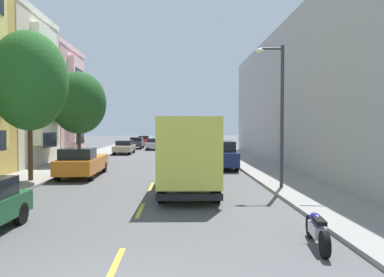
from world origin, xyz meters
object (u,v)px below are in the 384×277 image
street_lamp (279,105)px  delivery_box_truck (189,150)px  parked_motorcycle (317,230)px  moving_silver_sedan (154,144)px  street_tree_third (79,103)px  parked_sedan_champagne (124,147)px  street_tree_second (29,81)px  parked_hatchback_charcoal (136,143)px  parked_pickup_teal (198,139)px  parked_suv_navy (221,155)px  parked_sedan_red (144,140)px  parked_hatchback_black (204,146)px  parked_suv_sky (201,140)px  parked_pickup_orange (82,163)px

street_lamp → delivery_box_truck: (-4.15, -0.31, -2.05)m
delivery_box_truck → parked_motorcycle: 8.04m
moving_silver_sedan → parked_motorcycle: (6.55, -36.82, -0.34)m
street_tree_third → parked_sedan_champagne: (1.90, 10.41, -4.03)m
street_tree_second → parked_hatchback_charcoal: street_tree_second is taller
delivery_box_truck → parked_pickup_teal: 43.64m
delivery_box_truck → parked_suv_navy: (2.52, 8.84, -0.90)m
parked_suv_navy → parked_pickup_teal: 34.70m
street_tree_third → parked_hatchback_charcoal: size_ratio=1.76×
street_lamp → parked_sedan_red: (-10.24, 41.07, -3.18)m
parked_suv_navy → moving_silver_sedan: bearing=106.5°
parked_hatchback_black → parked_pickup_teal: bearing=89.1°
street_tree_third → delivery_box_truck: size_ratio=0.98×
delivery_box_truck → parked_suv_navy: delivery_box_truck is taller
parked_pickup_teal → street_lamp: bearing=-88.1°
parked_hatchback_black → parked_sedan_red: bearing=116.5°
street_tree_third → parked_hatchback_charcoal: street_tree_third is taller
street_lamp → parked_motorcycle: size_ratio=3.18×
parked_suv_sky → parked_hatchback_charcoal: 8.96m
street_lamp → parked_pickup_orange: 11.73m
parked_hatchback_charcoal → parked_pickup_orange: bearing=-90.0°
parked_suv_navy → parked_sedan_red: 33.65m
delivery_box_truck → parked_pickup_teal: delivery_box_truck is taller
street_tree_second → parked_sedan_red: street_tree_second is taller
street_tree_second → parked_suv_navy: (10.71, 5.90, -4.33)m
delivery_box_truck → street_lamp: bearing=4.3°
parked_suv_navy → parked_suv_sky: 24.72m
street_lamp → parked_hatchback_charcoal: 32.95m
parked_sedan_champagne → delivery_box_truck: bearing=-74.3°
street_lamp → parked_pickup_teal: size_ratio=1.22×
delivery_box_truck → parked_sedan_champagne: bearing=105.7°
street_tree_second → street_lamp: bearing=-12.0°
delivery_box_truck → parked_hatchback_charcoal: bearing=101.0°
parked_sedan_red → parked_motorcycle: 49.55m
street_lamp → parked_sedan_champagne: street_lamp is taller
parked_sedan_champagne → parked_motorcycle: (9.25, -29.77, -0.34)m
parked_pickup_orange → parked_suv_sky: bearing=73.0°
parked_sedan_champagne → parked_hatchback_charcoal: bearing=88.8°
delivery_box_truck → parked_sedan_red: size_ratio=1.60×
parked_hatchback_black → moving_silver_sedan: 7.89m
street_tree_second → parked_pickup_orange: 5.40m
parked_pickup_orange → parked_hatchback_charcoal: (0.00, 26.36, -0.07)m
parked_suv_sky → parked_hatchback_charcoal: parked_suv_sky is taller
parked_hatchback_charcoal → parked_pickup_teal: bearing=53.9°
street_tree_second → parked_hatchback_charcoal: bearing=85.8°
parked_pickup_orange → moving_silver_sedan: (2.50, 24.39, -0.08)m
street_tree_second → moving_silver_sedan: size_ratio=1.73×
parked_sedan_champagne → parked_pickup_orange: (0.19, -17.34, 0.08)m
parked_hatchback_black → parked_hatchback_charcoal: bearing=140.2°
street_lamp → moving_silver_sedan: 30.35m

